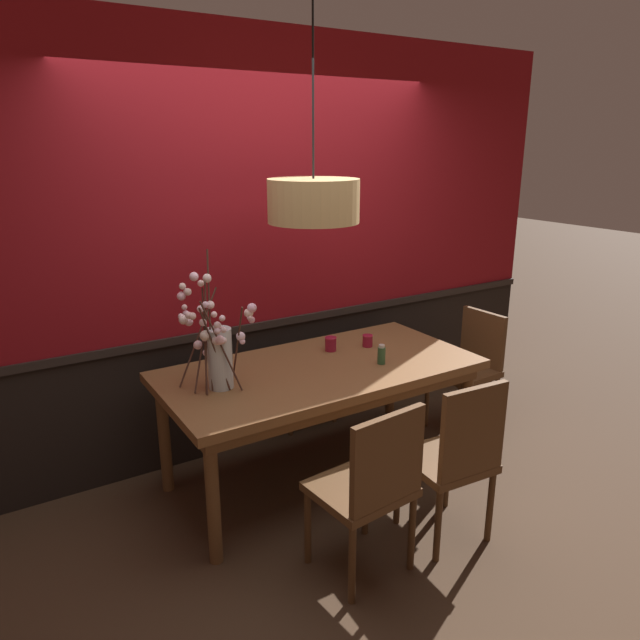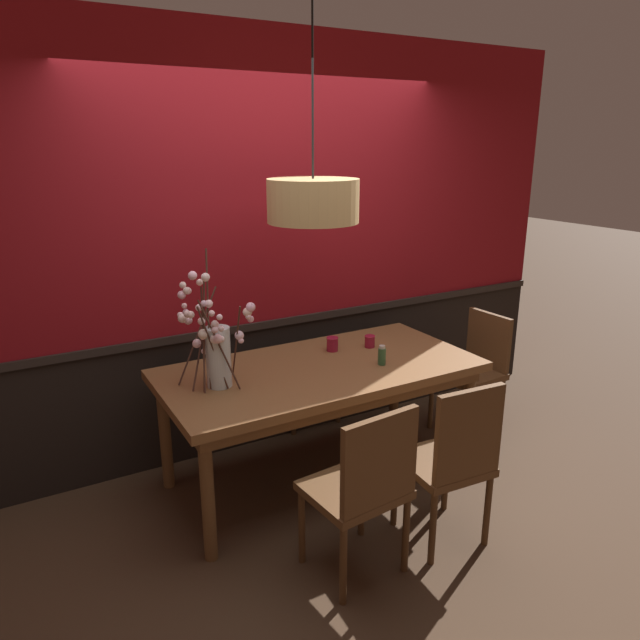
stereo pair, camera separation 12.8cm
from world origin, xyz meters
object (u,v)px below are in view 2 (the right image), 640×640
vase_with_blossoms (215,348)px  candle_holder_nearer_center (370,341)px  chair_near_side_right (452,457)px  candle_holder_nearer_edge (332,344)px  dining_table (320,379)px  chair_near_side_left (364,484)px  chair_far_side_right (299,353)px  condiment_bottle (382,356)px  pendant_lamp (313,201)px  chair_head_east_end (475,366)px

vase_with_blossoms → candle_holder_nearer_center: (1.11, 0.11, -0.18)m
chair_near_side_right → candle_holder_nearer_edge: chair_near_side_right is taller
dining_table → chair_near_side_left: bearing=-106.6°
chair_far_side_right → chair_near_side_right: bearing=-91.2°
dining_table → chair_near_side_right: size_ratio=2.05×
chair_near_side_left → chair_far_side_right: bearing=71.8°
chair_near_side_right → condiment_bottle: size_ratio=7.64×
chair_far_side_right → vase_with_blossoms: size_ratio=1.19×
pendant_lamp → candle_holder_nearer_center: bearing=18.1°
candle_holder_nearer_center → candle_holder_nearer_edge: (-0.25, 0.06, 0.01)m
vase_with_blossoms → candle_holder_nearer_center: vase_with_blossoms is taller
dining_table → pendant_lamp: pendant_lamp is taller
dining_table → candle_holder_nearer_center: size_ratio=24.10×
chair_head_east_end → pendant_lamp: bearing=-177.6°
condiment_bottle → candle_holder_nearer_edge: bearing=110.6°
chair_near_side_left → dining_table: bearing=73.4°
vase_with_blossoms → candle_holder_nearer_edge: vase_with_blossoms is taller
dining_table → candle_holder_nearer_edge: candle_holder_nearer_edge is taller
chair_head_east_end → candle_holder_nearer_center: bearing=172.7°
dining_table → condiment_bottle: condiment_bottle is taller
candle_holder_nearer_center → candle_holder_nearer_edge: bearing=166.5°
chair_far_side_right → vase_with_blossoms: bearing=-138.8°
chair_near_side_left → vase_with_blossoms: (-0.39, 0.91, 0.48)m
chair_near_side_right → candle_holder_nearer_edge: bearing=93.6°
chair_far_side_right → condiment_bottle: chair_far_side_right is taller
chair_near_side_left → candle_holder_nearer_edge: bearing=66.5°
vase_with_blossoms → pendant_lamp: (0.58, -0.06, 0.78)m
candle_holder_nearer_edge → condiment_bottle: condiment_bottle is taller
dining_table → chair_far_side_right: bearing=70.2°
dining_table → pendant_lamp: 1.09m
chair_head_east_end → vase_with_blossoms: (-1.98, 0.00, 0.49)m
chair_near_side_left → condiment_bottle: 0.99m
chair_far_side_right → condiment_bottle: size_ratio=7.44×
chair_head_east_end → chair_far_side_right: size_ratio=0.97×
condiment_bottle → pendant_lamp: 1.04m
candle_holder_nearer_center → condiment_bottle: bearing=-111.3°
chair_near_side_left → candle_holder_nearer_edge: 1.21m
chair_near_side_right → vase_with_blossoms: size_ratio=1.22×
chair_near_side_right → chair_far_side_right: 1.77m
candle_holder_nearer_center → condiment_bottle: 0.32m
chair_near_side_right → pendant_lamp: pendant_lamp is taller
chair_head_east_end → candle_holder_nearer_center: size_ratio=11.10×
vase_with_blossoms → chair_near_side_right: bearing=-45.1°
chair_head_east_end → condiment_bottle: condiment_bottle is taller
chair_far_side_right → candle_holder_nearer_edge: size_ratio=9.84×
chair_near_side_left → chair_far_side_right: size_ratio=1.00×
pendant_lamp → candle_holder_nearer_edge: bearing=40.7°
pendant_lamp → vase_with_blossoms: bearing=173.9°
chair_far_side_right → condiment_bottle: (0.03, -1.04, 0.31)m
chair_near_side_left → vase_with_blossoms: bearing=113.1°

